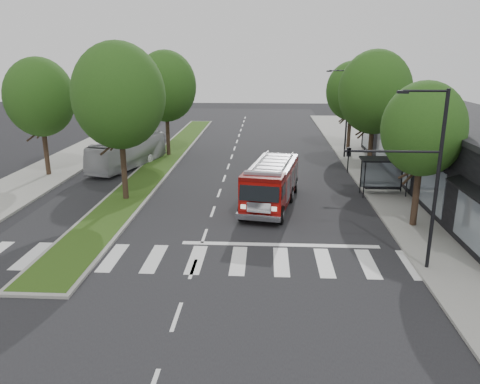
# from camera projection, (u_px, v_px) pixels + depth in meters

# --- Properties ---
(ground) EXTENTS (140.00, 140.00, 0.00)m
(ground) POSITION_uv_depth(u_px,v_px,m) (204.00, 236.00, 24.94)
(ground) COLOR black
(ground) RESTS_ON ground
(sidewalk_right) EXTENTS (5.00, 80.00, 0.15)m
(sidewalk_right) POSITION_uv_depth(u_px,v_px,m) (394.00, 187.00, 33.82)
(sidewalk_right) COLOR gray
(sidewalk_right) RESTS_ON ground
(sidewalk_left) EXTENTS (5.00, 80.00, 0.15)m
(sidewalk_left) POSITION_uv_depth(u_px,v_px,m) (31.00, 181.00, 35.26)
(sidewalk_left) COLOR gray
(sidewalk_left) RESTS_ON ground
(median) EXTENTS (3.00, 50.00, 0.15)m
(median) POSITION_uv_depth(u_px,v_px,m) (164.00, 160.00, 42.47)
(median) COLOR gray
(median) RESTS_ON ground
(storefront_row) EXTENTS (8.00, 30.00, 5.00)m
(storefront_row) POSITION_uv_depth(u_px,v_px,m) (462.00, 155.00, 32.89)
(storefront_row) COLOR black
(storefront_row) RESTS_ON ground
(bus_shelter) EXTENTS (3.20, 1.60, 2.61)m
(bus_shelter) POSITION_uv_depth(u_px,v_px,m) (384.00, 166.00, 31.56)
(bus_shelter) COLOR black
(bus_shelter) RESTS_ON ground
(tree_right_near) EXTENTS (4.40, 4.40, 8.05)m
(tree_right_near) POSITION_uv_depth(u_px,v_px,m) (423.00, 129.00, 24.67)
(tree_right_near) COLOR black
(tree_right_near) RESTS_ON ground
(tree_right_mid) EXTENTS (5.60, 5.60, 9.72)m
(tree_right_mid) POSITION_uv_depth(u_px,v_px,m) (375.00, 92.00, 35.88)
(tree_right_mid) COLOR black
(tree_right_mid) RESTS_ON ground
(tree_right_far) EXTENTS (5.00, 5.00, 8.73)m
(tree_right_far) POSITION_uv_depth(u_px,v_px,m) (352.00, 91.00, 45.63)
(tree_right_far) COLOR black
(tree_right_far) RESTS_ON ground
(tree_median_near) EXTENTS (5.80, 5.80, 10.16)m
(tree_median_near) POSITION_uv_depth(u_px,v_px,m) (119.00, 96.00, 29.06)
(tree_median_near) COLOR black
(tree_median_near) RESTS_ON ground
(tree_median_far) EXTENTS (5.60, 5.60, 9.72)m
(tree_median_far) POSITION_uv_depth(u_px,v_px,m) (166.00, 86.00, 42.56)
(tree_median_far) COLOR black
(tree_median_far) RESTS_ON ground
(tree_left_mid) EXTENTS (5.20, 5.20, 9.16)m
(tree_left_mid) POSITION_uv_depth(u_px,v_px,m) (40.00, 97.00, 35.42)
(tree_left_mid) COLOR black
(tree_left_mid) RESTS_ON ground
(streetlight_right_near) EXTENTS (4.08, 0.22, 8.00)m
(streetlight_right_near) POSITION_uv_depth(u_px,v_px,m) (417.00, 169.00, 19.74)
(streetlight_right_near) COLOR black
(streetlight_right_near) RESTS_ON ground
(streetlight_right_far) EXTENTS (2.11, 0.20, 8.00)m
(streetlight_right_far) POSITION_uv_depth(u_px,v_px,m) (345.00, 110.00, 42.25)
(streetlight_right_far) COLOR black
(streetlight_right_far) RESTS_ON ground
(fire_engine) EXTENTS (3.94, 8.71, 2.91)m
(fire_engine) POSITION_uv_depth(u_px,v_px,m) (271.00, 184.00, 29.62)
(fire_engine) COLOR #560604
(fire_engine) RESTS_ON ground
(city_bus) EXTENTS (4.68, 9.73, 2.64)m
(city_bus) POSITION_uv_depth(u_px,v_px,m) (128.00, 152.00, 39.74)
(city_bus) COLOR silver
(city_bus) RESTS_ON ground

